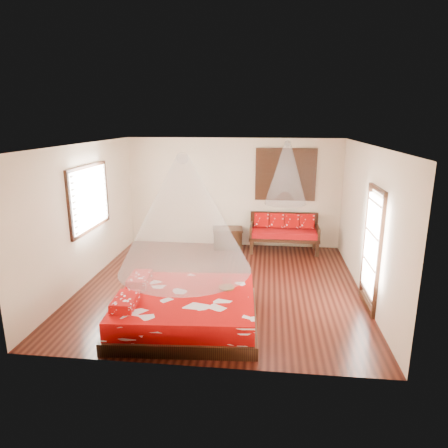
{
  "coord_description": "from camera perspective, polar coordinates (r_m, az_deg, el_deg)",
  "views": [
    {
      "loc": [
        0.91,
        -7.43,
        3.26
      ],
      "look_at": [
        0.01,
        0.51,
        1.15
      ],
      "focal_mm": 32.0,
      "sensor_mm": 36.0,
      "label": 1
    }
  ],
  "objects": [
    {
      "name": "room",
      "position": [
        7.71,
        -0.5,
        0.83
      ],
      "size": [
        5.54,
        5.54,
        2.84
      ],
      "color": "black",
      "rests_on": "ground"
    },
    {
      "name": "bed",
      "position": [
        6.69,
        -5.59,
        -12.02
      ],
      "size": [
        2.4,
        2.2,
        0.65
      ],
      "rotation": [
        0.0,
        0.0,
        0.07
      ],
      "color": "black",
      "rests_on": "floor"
    },
    {
      "name": "daybed",
      "position": [
        10.19,
        8.56,
        -0.97
      ],
      "size": [
        1.72,
        0.76,
        0.94
      ],
      "color": "black",
      "rests_on": "floor"
    },
    {
      "name": "storage_chest",
      "position": [
        10.37,
        0.52,
        -1.98
      ],
      "size": [
        0.83,
        0.65,
        0.52
      ],
      "rotation": [
        0.0,
        0.0,
        0.13
      ],
      "color": "black",
      "rests_on": "floor"
    },
    {
      "name": "shutter_panel",
      "position": [
        10.24,
        8.79,
        7.0
      ],
      "size": [
        1.52,
        0.06,
        1.32
      ],
      "color": "black",
      "rests_on": "wall_back"
    },
    {
      "name": "window_left",
      "position": [
        8.58,
        -18.63,
        3.54
      ],
      "size": [
        0.1,
        1.74,
        1.34
      ],
      "color": "black",
      "rests_on": "wall_left"
    },
    {
      "name": "glazed_door",
      "position": [
        7.4,
        20.32,
        -3.4
      ],
      "size": [
        0.08,
        1.02,
        2.16
      ],
      "color": "black",
      "rests_on": "floor"
    },
    {
      "name": "wine_tray",
      "position": [
        6.77,
        0.37,
        -8.74
      ],
      "size": [
        0.26,
        0.26,
        0.21
      ],
      "rotation": [
        0.0,
        0.0,
        -0.11
      ],
      "color": "brown",
      "rests_on": "bed"
    },
    {
      "name": "mosquito_net_main",
      "position": [
        6.13,
        -5.75,
        1.41
      ],
      "size": [
        2.09,
        2.09,
        1.8
      ],
      "primitive_type": "cone",
      "color": "white",
      "rests_on": "ceiling"
    },
    {
      "name": "mosquito_net_daybed",
      "position": [
        9.77,
        8.91,
        7.21
      ],
      "size": [
        1.01,
        1.01,
        1.5
      ],
      "primitive_type": "cone",
      "color": "white",
      "rests_on": "ceiling"
    }
  ]
}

